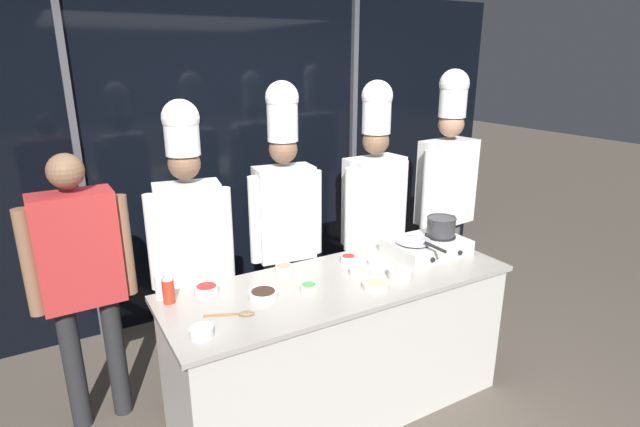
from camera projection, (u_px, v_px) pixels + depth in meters
ground_plane at (339, 406)px, 3.25m from camera, size 24.00×24.00×0.00m
window_wall_back at (233, 156)px, 4.27m from camera, size 5.66×0.09×2.70m
demo_counter at (340, 345)px, 3.11m from camera, size 2.12×0.75×0.90m
portable_stove at (427, 246)px, 3.36m from camera, size 0.51×0.38×0.11m
frying_pan at (414, 239)px, 3.28m from camera, size 0.24×0.42×0.04m
stock_pot at (441, 226)px, 3.38m from camera, size 0.22×0.20×0.13m
squeeze_bottle_clear at (160, 284)px, 2.73m from camera, size 0.06×0.06×0.18m
squeeze_bottle_chili at (168, 289)px, 2.68m from camera, size 0.06×0.06×0.17m
prep_bowl_soy_glaze at (263, 294)px, 2.76m from camera, size 0.16×0.16×0.04m
prep_bowl_chili_flakes at (348, 258)px, 3.23m from camera, size 0.10×0.10×0.04m
prep_bowl_scallions at (309, 287)px, 2.84m from camera, size 0.10×0.10×0.04m
prep_bowl_onion at (378, 262)px, 3.20m from camera, size 0.14×0.14×0.03m
prep_bowl_chicken at (400, 273)px, 3.00m from camera, size 0.15×0.15×0.06m
prep_bowl_shrimp at (359, 271)px, 3.05m from camera, size 0.12×0.12×0.04m
prep_bowl_bell_pepper at (207, 289)px, 2.80m from camera, size 0.14×0.14×0.05m
prep_bowl_mushrooms at (284, 269)px, 3.06m from camera, size 0.11×0.11×0.06m
prep_bowl_ginger at (376, 284)px, 2.88m from camera, size 0.16×0.16×0.04m
prep_bowl_rice at (201, 331)px, 2.37m from camera, size 0.12×0.12×0.05m
serving_spoon_slotted at (240, 314)px, 2.58m from camera, size 0.25×0.14×0.02m
person_guest at (81, 269)px, 2.83m from camera, size 0.57×0.24×1.68m
chef_head at (190, 229)px, 3.06m from camera, size 0.51×0.26×1.94m
chef_sous at (284, 205)px, 3.44m from camera, size 0.52×0.25×2.03m
chef_line at (374, 198)px, 3.69m from camera, size 0.57×0.25×2.02m
chef_pastry at (447, 181)px, 4.06m from camera, size 0.61×0.29×2.08m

